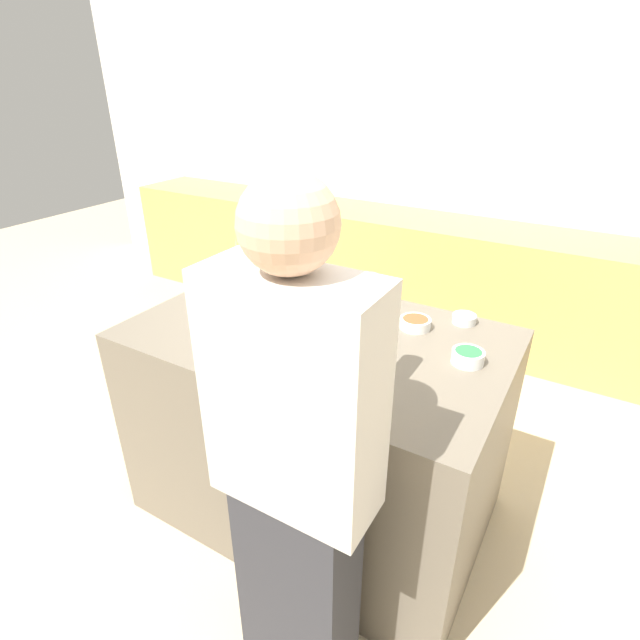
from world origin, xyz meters
TOP-DOWN VIEW (x-y plane):
  - ground_plane at (0.00, 0.00)m, footprint 12.00×12.00m
  - wall_back at (0.00, 2.34)m, footprint 8.00×0.05m
  - back_cabinet_block at (0.00, 2.01)m, footprint 6.00×0.60m
  - kitchen_island at (0.00, 0.00)m, footprint 1.52×0.95m
  - baking_tray at (0.03, -0.18)m, footprint 0.37×0.34m
  - gingerbread_house at (0.03, -0.18)m, footprint 0.19×0.15m
  - decorative_tree at (-0.38, -0.01)m, footprint 0.11×0.11m
  - candy_bowl_near_tray_right at (-0.52, 0.21)m, footprint 0.09×0.09m
  - candy_bowl_beside_tree at (0.49, 0.39)m, footprint 0.10×0.10m
  - candy_bowl_far_right at (-0.41, 0.40)m, footprint 0.11×0.11m
  - candy_bowl_behind_tray at (0.33, 0.24)m, footprint 0.13×0.13m
  - candy_bowl_near_tray_left at (0.59, 0.08)m, footprint 0.12×0.12m
  - candy_bowl_front_corner at (0.21, 0.16)m, footprint 0.10×0.10m
  - cookbook at (-0.13, 0.33)m, footprint 0.20×0.15m
  - mug at (-0.32, -0.17)m, footprint 0.07×0.07m
  - person at (0.34, -0.67)m, footprint 0.45×0.57m

SIDE VIEW (x-z plane):
  - ground_plane at x=0.00m, z-range 0.00..0.00m
  - back_cabinet_block at x=0.00m, z-range 0.00..0.90m
  - kitchen_island at x=0.00m, z-range 0.00..0.95m
  - person at x=0.34m, z-range 0.03..1.75m
  - baking_tray at x=0.03m, z-range 0.95..0.95m
  - cookbook at x=-0.13m, z-range 0.95..0.97m
  - candy_bowl_near_tray_right at x=-0.52m, z-range 0.95..0.98m
  - candy_bowl_beside_tree at x=0.49m, z-range 0.95..0.99m
  - candy_bowl_behind_tray at x=0.33m, z-range 0.95..0.99m
  - candy_bowl_front_corner at x=0.21m, z-range 0.95..0.99m
  - candy_bowl_far_right at x=-0.41m, z-range 0.95..1.00m
  - candy_bowl_near_tray_left at x=0.59m, z-range 0.95..1.00m
  - mug at x=-0.32m, z-range 0.95..1.05m
  - gingerbread_house at x=0.03m, z-range 0.92..1.23m
  - decorative_tree at x=-0.38m, z-range 0.95..1.29m
  - wall_back at x=0.00m, z-range 0.00..2.60m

